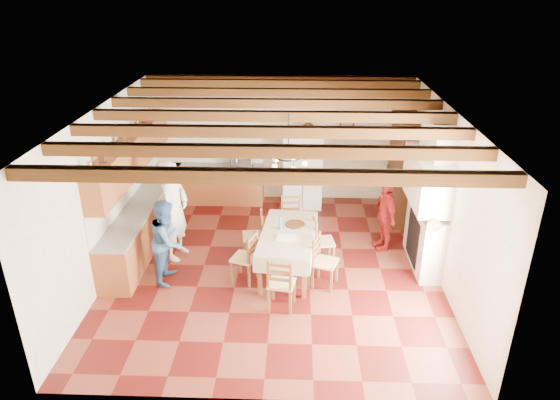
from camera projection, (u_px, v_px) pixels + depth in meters
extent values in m
cube|color=#4D0F0C|center=(274.00, 267.00, 9.45)|extent=(6.00, 6.50, 0.02)
cube|color=white|center=(273.00, 110.00, 8.21)|extent=(6.00, 6.50, 0.02)
cube|color=beige|center=(280.00, 139.00, 11.80)|extent=(6.00, 0.02, 3.00)
cube|color=beige|center=(261.00, 305.00, 5.86)|extent=(6.00, 0.02, 3.00)
cube|color=beige|center=(106.00, 192.00, 8.93)|extent=(0.02, 6.50, 3.00)
cube|color=beige|center=(445.00, 196.00, 8.73)|extent=(0.02, 6.50, 3.00)
cube|color=brown|center=(146.00, 219.00, 10.31)|extent=(0.60, 4.30, 0.86)
cube|color=brown|center=(216.00, 185.00, 12.01)|extent=(2.30, 0.60, 0.86)
cube|color=gray|center=(144.00, 199.00, 10.13)|extent=(0.62, 4.30, 0.04)
cube|color=gray|center=(215.00, 167.00, 11.82)|extent=(2.34, 0.62, 0.04)
cube|color=white|center=(128.00, 185.00, 10.01)|extent=(0.03, 4.30, 0.60)
cube|color=white|center=(216.00, 151.00, 11.95)|extent=(2.30, 0.03, 0.60)
cube|color=brown|center=(132.00, 154.00, 9.73)|extent=(0.35, 4.20, 0.70)
cube|color=black|center=(347.00, 126.00, 11.58)|extent=(0.34, 0.03, 0.42)
cube|color=white|center=(303.00, 169.00, 11.67)|extent=(0.92, 0.76, 1.80)
cube|color=beige|center=(288.00, 233.00, 9.00)|extent=(1.12, 1.93, 0.05)
cube|color=brown|center=(260.00, 275.00, 8.47)|extent=(0.08, 0.08, 0.76)
cube|color=brown|center=(304.00, 279.00, 8.38)|extent=(0.08, 0.08, 0.76)
cube|color=brown|center=(274.00, 231.00, 9.96)|extent=(0.08, 0.08, 0.76)
cube|color=brown|center=(312.00, 233.00, 9.87)|extent=(0.08, 0.08, 0.76)
torus|color=black|center=(288.00, 157.00, 8.40)|extent=(0.47, 0.47, 0.03)
imported|color=white|center=(175.00, 210.00, 9.42)|extent=(0.64, 0.82, 1.97)
imported|color=#3D689C|center=(168.00, 241.00, 8.77)|extent=(0.63, 0.79, 1.55)
imported|color=maroon|center=(385.00, 215.00, 9.81)|extent=(0.53, 0.91, 1.45)
imported|color=silver|center=(242.00, 161.00, 11.73)|extent=(0.59, 0.46, 0.29)
imported|color=#3B2110|center=(309.00, 126.00, 11.23)|extent=(0.33, 0.33, 0.29)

